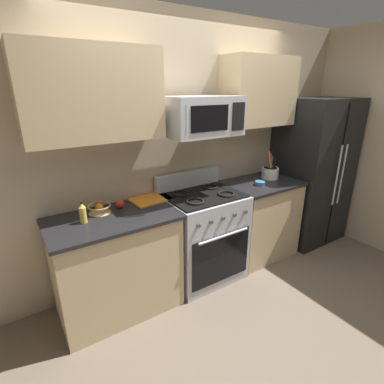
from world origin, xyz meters
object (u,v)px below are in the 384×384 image
at_px(fruit_basket, 99,208).
at_px(cutting_board, 151,199).
at_px(microwave, 202,116).
at_px(utensil_crock, 270,172).
at_px(refrigerator, 311,172).
at_px(range_oven, 203,235).
at_px(prep_bowl, 260,183).
at_px(apple_loose, 120,204).
at_px(bottle_oil, 83,213).

xyz_separation_m(fruit_basket, cutting_board, (0.49, 0.03, -0.03)).
xyz_separation_m(microwave, utensil_crock, (0.99, 0.03, -0.69)).
xyz_separation_m(refrigerator, utensil_crock, (-0.69, 0.07, 0.08)).
height_order(range_oven, prep_bowl, range_oven).
bearing_deg(refrigerator, apple_loose, 176.08).
bearing_deg(range_oven, prep_bowl, -5.21).
xyz_separation_m(cutting_board, bottle_oil, (-0.66, -0.16, 0.07)).
bearing_deg(apple_loose, microwave, -8.96).
bearing_deg(prep_bowl, fruit_basket, 172.72).
xyz_separation_m(fruit_basket, bottle_oil, (-0.16, -0.13, 0.04)).
distance_m(microwave, cutting_board, 0.91).
height_order(microwave, fruit_basket, microwave).
distance_m(refrigerator, prep_bowl, 0.97).
height_order(range_oven, microwave, microwave).
xyz_separation_m(range_oven, apple_loose, (-0.80, 0.15, 0.48)).
bearing_deg(utensil_crock, bottle_oil, -179.18).
height_order(fruit_basket, bottle_oil, bottle_oil).
xyz_separation_m(range_oven, refrigerator, (1.68, -0.02, 0.43)).
relative_size(apple_loose, bottle_oil, 0.44).
distance_m(microwave, utensil_crock, 1.21).
distance_m(utensil_crock, cutting_board, 1.48).
relative_size(refrigerator, cutting_board, 4.97).
bearing_deg(cutting_board, range_oven, -20.66).
relative_size(microwave, fruit_basket, 3.58).
xyz_separation_m(range_oven, prep_bowl, (0.71, -0.06, 0.46)).
height_order(refrigerator, apple_loose, refrigerator).
distance_m(refrigerator, fruit_basket, 2.66).
relative_size(fruit_basket, apple_loose, 2.47).
distance_m(range_oven, refrigerator, 1.73).
bearing_deg(range_oven, microwave, 90.08).
xyz_separation_m(refrigerator, bottle_oil, (-2.82, 0.04, 0.09)).
bearing_deg(prep_bowl, microwave, 172.65).
xyz_separation_m(microwave, bottle_oil, (-1.14, -0.00, -0.68)).
relative_size(microwave, utensil_crock, 2.17).
relative_size(fruit_basket, bottle_oil, 1.08).
distance_m(fruit_basket, apple_loose, 0.18).
xyz_separation_m(bottle_oil, prep_bowl, (1.85, -0.09, -0.06)).
height_order(utensil_crock, prep_bowl, utensil_crock).
bearing_deg(refrigerator, range_oven, 179.41).
bearing_deg(prep_bowl, cutting_board, 168.33).
relative_size(utensil_crock, bottle_oil, 1.79).
height_order(utensil_crock, bottle_oil, utensil_crock).
bearing_deg(utensil_crock, fruit_basket, 177.18).
bearing_deg(apple_loose, bottle_oil, -159.43).
distance_m(utensil_crock, fruit_basket, 1.97).
bearing_deg(bottle_oil, utensil_crock, 0.82).
height_order(refrigerator, prep_bowl, refrigerator).
bearing_deg(fruit_basket, apple_loose, 0.58).
height_order(fruit_basket, cutting_board, fruit_basket).
distance_m(refrigerator, bottle_oil, 2.82).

